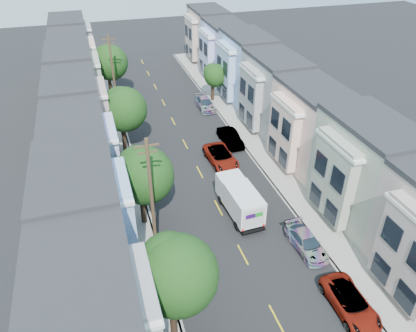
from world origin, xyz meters
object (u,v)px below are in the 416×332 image
(parked_right_b, at_px, (306,243))
(parked_right_d, at_px, (205,103))
(tree_c, at_px, (143,176))
(parked_right_a, at_px, (350,303))
(parked_right_c, at_px, (230,138))
(tree_b, at_px, (176,276))
(tree_e, at_px, (109,63))
(utility_pole_near, at_px, (152,201))
(parked_left_d, at_px, (148,165))
(utility_pole_far, at_px, (113,76))
(tree_far_r, at_px, (215,76))
(fedex_truck, at_px, (240,199))
(lead_sedan, at_px, (221,157))
(tree_d, at_px, (123,110))
(parked_left_c, at_px, (177,252))

(parked_right_b, height_order, parked_right_d, parked_right_d)
(tree_c, height_order, parked_right_a, tree_c)
(parked_right_c, bearing_deg, tree_b, -121.01)
(tree_e, relative_size, utility_pole_near, 0.75)
(parked_left_d, bearing_deg, parked_right_a, -65.93)
(utility_pole_far, bearing_deg, parked_right_c, -45.47)
(parked_left_d, height_order, parked_right_a, parked_right_a)
(tree_c, height_order, tree_far_r, tree_c)
(parked_right_c, bearing_deg, tree_c, -140.36)
(utility_pole_near, relative_size, parked_left_d, 2.25)
(tree_e, height_order, parked_right_b, tree_e)
(parked_left_d, bearing_deg, parked_right_d, 50.85)
(fedex_truck, bearing_deg, tree_e, 102.55)
(parked_left_d, relative_size, parked_right_d, 0.97)
(utility_pole_far, xyz_separation_m, fedex_truck, (7.77, -23.23, -3.59))
(parked_right_a, bearing_deg, utility_pole_near, 142.72)
(utility_pole_near, relative_size, lead_sedan, 1.85)
(tree_far_r, height_order, parked_right_a, tree_far_r)
(tree_b, bearing_deg, tree_far_r, 68.77)
(tree_b, relative_size, tree_far_r, 1.51)
(parked_right_a, bearing_deg, tree_b, 173.49)
(parked_right_a, height_order, parked_right_b, parked_right_a)
(tree_d, bearing_deg, fedex_truck, -60.35)
(utility_pole_near, bearing_deg, tree_far_r, 63.66)
(tree_c, bearing_deg, parked_right_d, 61.48)
(parked_left_d, relative_size, parked_right_a, 0.92)
(utility_pole_far, bearing_deg, lead_sedan, -59.31)
(tree_c, distance_m, parked_right_a, 17.40)
(fedex_truck, xyz_separation_m, parked_right_c, (3.43, 11.84, -0.82))
(tree_d, height_order, parked_left_c, tree_d)
(fedex_truck, xyz_separation_m, lead_sedan, (1.10, 8.27, -0.82))
(parked_right_d, bearing_deg, parked_left_d, -127.45)
(fedex_truck, relative_size, parked_right_a, 1.20)
(tree_e, bearing_deg, parked_right_b, -71.77)
(utility_pole_near, height_order, parked_right_d, utility_pole_near)
(parked_left_d, xyz_separation_m, parked_right_a, (9.80, -20.70, 0.06))
(parked_left_c, relative_size, parked_left_d, 0.87)
(parked_right_c, bearing_deg, tree_far_r, 76.63)
(parked_left_d, distance_m, parked_right_b, 17.74)
(fedex_truck, bearing_deg, parked_left_d, 121.98)
(tree_e, distance_m, utility_pole_near, 31.19)
(lead_sedan, height_order, parked_right_d, lead_sedan)
(parked_right_b, distance_m, parked_right_d, 27.38)
(utility_pole_near, relative_size, parked_right_b, 2.28)
(tree_e, bearing_deg, utility_pole_near, -90.00)
(tree_c, distance_m, lead_sedan, 12.04)
(parked_left_c, distance_m, parked_right_a, 12.55)
(parked_right_b, relative_size, parked_right_c, 0.98)
(fedex_truck, xyz_separation_m, parked_right_d, (3.43, 21.79, -0.87))
(tree_d, distance_m, fedex_truck, 16.06)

